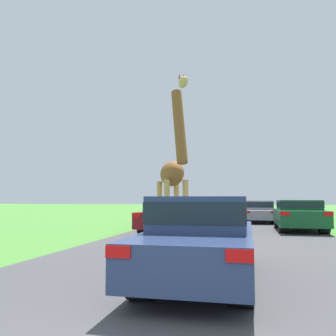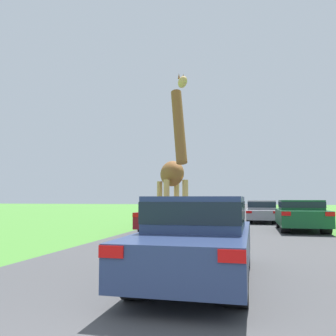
% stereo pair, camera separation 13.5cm
% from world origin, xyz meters
% --- Properties ---
extents(road, '(8.24, 120.00, 0.00)m').
position_xyz_m(road, '(0.00, 30.00, 0.00)').
color(road, '#424244').
rests_on(road, ground).
extents(giraffe_near_road, '(1.52, 2.58, 5.07)m').
position_xyz_m(giraffe_near_road, '(-1.31, 9.25, 2.28)').
color(giraffe_near_road, tan).
rests_on(giraffe_near_road, ground).
extents(car_lead_maroon, '(1.75, 4.67, 1.48)m').
position_xyz_m(car_lead_maroon, '(0.16, 4.74, 0.79)').
color(car_lead_maroon, navy).
rests_on(car_lead_maroon, ground).
extents(car_queue_right, '(1.92, 4.21, 1.51)m').
position_xyz_m(car_queue_right, '(-3.27, 18.58, 0.80)').
color(car_queue_right, '#561914').
rests_on(car_queue_right, ground).
extents(car_queue_left, '(1.76, 4.53, 1.32)m').
position_xyz_m(car_queue_left, '(1.61, 20.77, 0.70)').
color(car_queue_left, gray).
rests_on(car_queue_left, ground).
extents(car_far_ahead, '(1.98, 4.18, 1.37)m').
position_xyz_m(car_far_ahead, '(3.20, 15.29, 0.73)').
color(car_far_ahead, '#144C28').
rests_on(car_far_ahead, ground).
extents(car_verge_right, '(1.79, 4.52, 1.32)m').
position_xyz_m(car_verge_right, '(-2.36, 13.25, 0.72)').
color(car_verge_right, maroon).
rests_on(car_verge_right, ground).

